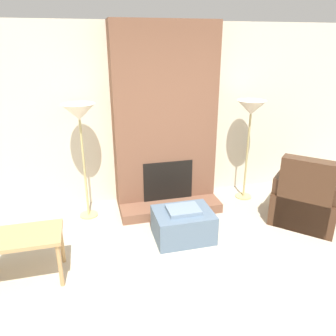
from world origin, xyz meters
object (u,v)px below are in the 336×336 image
Objects in this scene: ottoman at (183,224)px; floor_lamp_right at (251,112)px; armchair at (306,201)px; floor_lamp_left at (79,117)px; side_table at (22,241)px.

ottoman is 1.95m from floor_lamp_right.
floor_lamp_left is (-2.88, 0.90, 1.12)m from armchair.
ottoman is 0.92× the size of side_table.
ottoman is at bearing 10.52° from side_table.
side_table is 0.49× the size of floor_lamp_left.
side_table is at bearing -158.47° from floor_lamp_right.
armchair reaches higher than ottoman.
ottoman is 1.90m from floor_lamp_left.
side_table is (-3.54, -0.31, 0.15)m from armchair.
side_table is 0.51× the size of floor_lamp_right.
side_table is 3.44m from floor_lamp_right.
floor_lamp_left is 1.04× the size of floor_lamp_right.
floor_lamp_left is at bearing 142.40° from ottoman.
ottoman is at bearing 44.73° from armchair.
floor_lamp_right is (3.08, 1.21, 0.92)m from side_table.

